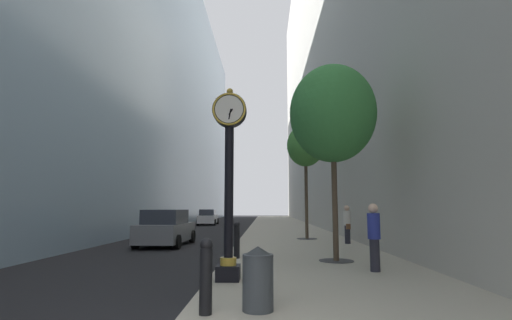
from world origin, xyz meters
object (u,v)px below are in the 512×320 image
at_px(bollard_nearest, 206,274).
at_px(street_tree_near, 333,114).
at_px(car_white_mid, 208,217).
at_px(pedestrian_by_clock, 374,235).
at_px(trash_bin, 258,277).
at_px(street_clock, 229,172).
at_px(pedestrian_walking, 347,223).
at_px(car_grey_near, 166,228).
at_px(bollard_third, 237,239).
at_px(street_tree_mid_near, 305,146).

bearing_deg(bollard_nearest, street_tree_near, 62.11).
bearing_deg(bollard_nearest, car_white_mid, 98.54).
height_order(street_tree_near, pedestrian_by_clock, street_tree_near).
relative_size(street_tree_near, trash_bin, 6.16).
xyz_separation_m(trash_bin, pedestrian_by_clock, (3.07, 3.90, 0.43)).
bearing_deg(street_tree_near, pedestrian_by_clock, -71.13).
relative_size(street_clock, pedestrian_walking, 2.60).
relative_size(car_grey_near, car_white_mid, 0.97).
bearing_deg(bollard_nearest, bollard_third, 90.00).
relative_size(bollard_nearest, trash_bin, 1.15).
xyz_separation_m(bollard_nearest, trash_bin, (0.84, 0.24, -0.09)).
height_order(bollard_third, street_tree_mid_near, street_tree_mid_near).
distance_m(pedestrian_walking, car_grey_near, 8.71).
distance_m(bollard_nearest, car_white_mid, 34.09).
relative_size(street_tree_near, car_white_mid, 1.37).
height_order(street_tree_mid_near, car_grey_near, street_tree_mid_near).
xyz_separation_m(bollard_third, car_white_mid, (-5.06, 27.03, 0.02)).
distance_m(bollard_third, trash_bin, 6.49).
bearing_deg(street_tree_mid_near, bollard_third, -112.30).
height_order(street_tree_near, trash_bin, street_tree_near).
bearing_deg(trash_bin, street_tree_mid_near, 80.51).
bearing_deg(street_clock, pedestrian_walking, 62.31).
xyz_separation_m(street_tree_near, trash_bin, (-2.39, -5.87, -4.27)).
bearing_deg(pedestrian_walking, bollard_third, -132.85).
distance_m(bollard_third, car_grey_near, 6.68).
bearing_deg(bollard_third, street_tree_near, -10.03).
xyz_separation_m(street_tree_near, car_white_mid, (-8.30, 27.60, -4.16)).
height_order(street_tree_mid_near, pedestrian_walking, street_tree_mid_near).
xyz_separation_m(pedestrian_walking, car_white_mid, (-9.92, 21.79, -0.31)).
distance_m(street_clock, street_tree_near, 5.07).
height_order(trash_bin, car_grey_near, car_grey_near).
bearing_deg(bollard_third, car_grey_near, 125.08).
relative_size(street_clock, pedestrian_by_clock, 2.58).
bearing_deg(car_grey_near, bollard_nearest, -72.45).
bearing_deg(bollard_nearest, street_clock, 88.22).
bearing_deg(trash_bin, pedestrian_walking, 71.00).
bearing_deg(bollard_nearest, car_grey_near, 107.55).
height_order(pedestrian_by_clock, car_grey_near, pedestrian_by_clock).
bearing_deg(street_tree_mid_near, car_white_mid, 113.42).
bearing_deg(bollard_nearest, street_tree_mid_near, 77.48).
xyz_separation_m(street_tree_mid_near, car_grey_near, (-7.07, -2.41, -4.40)).
height_order(street_clock, trash_bin, street_clock).
distance_m(bollard_third, street_tree_near, 5.31).
bearing_deg(street_tree_near, car_grey_near, 139.50).
bearing_deg(bollard_nearest, trash_bin, 15.93).
relative_size(trash_bin, pedestrian_by_clock, 0.58).
bearing_deg(trash_bin, street_clock, 106.20).
bearing_deg(street_clock, car_grey_near, 112.84).
relative_size(street_tree_mid_near, pedestrian_by_clock, 3.50).
distance_m(street_clock, car_grey_near, 10.29).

